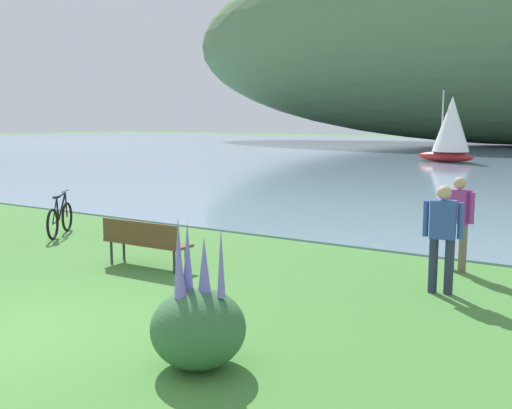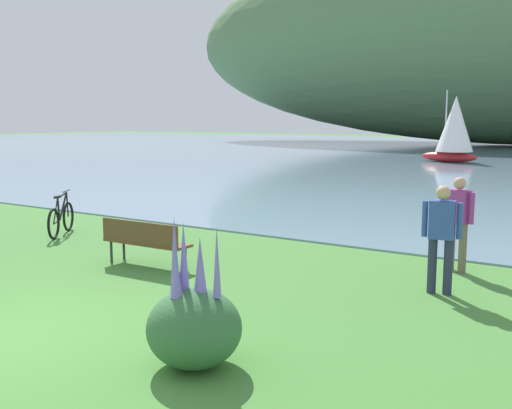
% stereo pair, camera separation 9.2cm
% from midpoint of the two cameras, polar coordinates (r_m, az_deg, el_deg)
% --- Properties ---
extents(park_bench_near_camera, '(1.81, 0.53, 0.88)m').
position_cam_midpoint_polar(park_bench_near_camera, '(11.15, -10.93, -3.33)').
color(park_bench_near_camera, brown).
rests_on(park_bench_near_camera, ground).
extents(bicycle_leaning_near_bench, '(1.01, 1.52, 1.01)m').
position_cam_midpoint_polar(bicycle_leaning_near_bench, '(14.73, -18.53, -1.31)').
color(bicycle_leaning_near_bench, black).
rests_on(bicycle_leaning_near_bench, ground).
extents(person_at_shoreline, '(0.58, 0.33, 1.71)m').
position_cam_midpoint_polar(person_at_shoreline, '(11.18, 18.70, -1.20)').
color(person_at_shoreline, '#72604C').
rests_on(person_at_shoreline, ground).
extents(person_on_the_grass, '(0.60, 0.28, 1.71)m').
position_cam_midpoint_polar(person_on_the_grass, '(9.64, 17.28, -2.58)').
color(person_on_the_grass, '#282D47').
rests_on(person_on_the_grass, ground).
extents(echium_bush_beside_closest, '(1.06, 1.06, 1.69)m').
position_cam_midpoint_polar(echium_bush_beside_closest, '(6.66, -6.01, -11.46)').
color(echium_bush_beside_closest, '#386B3D').
rests_on(echium_bush_beside_closest, ground).
extents(sailboat_mid_bay, '(4.03, 2.83, 4.56)m').
position_cam_midpoint_polar(sailboat_mid_bay, '(39.74, 18.20, 6.99)').
color(sailboat_mid_bay, '#B22323').
rests_on(sailboat_mid_bay, bay_water).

